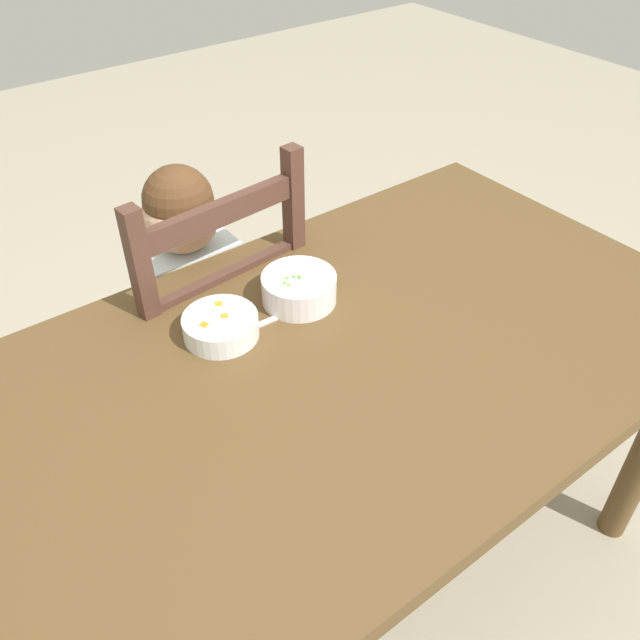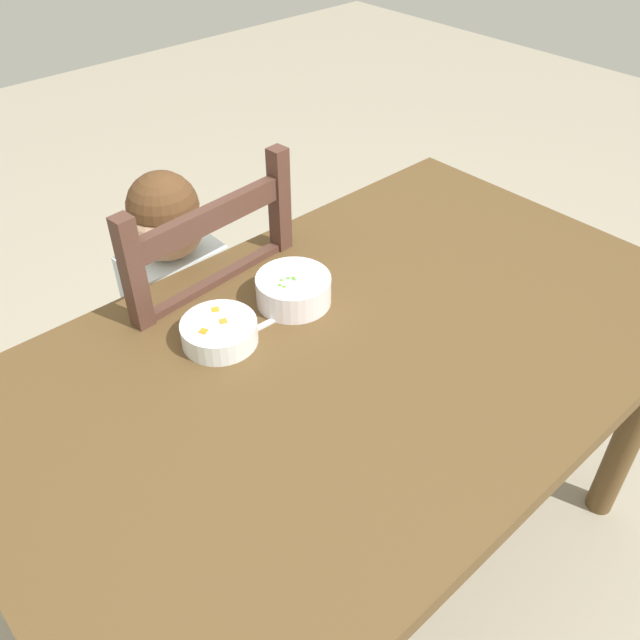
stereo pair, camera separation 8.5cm
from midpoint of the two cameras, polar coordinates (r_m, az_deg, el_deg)
name	(u,v)px [view 1 (the left image)]	position (r m, az deg, el deg)	size (l,w,h in m)	color
ground_plane	(348,560)	(1.84, 3.81, -20.02)	(8.00, 8.00, 0.00)	#A39985
dining_table	(356,384)	(1.33, 5.00, -5.54)	(1.42, 0.86, 0.75)	brown
dining_chair	(206,346)	(1.70, -8.38, -2.30)	(0.45, 0.45, 0.99)	#503127
child_figure	(198,296)	(1.60, -9.01, 1.98)	(0.32, 0.31, 0.95)	silver
bowl_of_peas	(299,288)	(1.34, 0.00, 2.75)	(0.15, 0.15, 0.06)	white
bowl_of_carrots	(221,326)	(1.27, -6.66, -0.54)	(0.14, 0.14, 0.05)	white
spoon	(248,329)	(1.28, -4.33, -0.81)	(0.14, 0.03, 0.01)	silver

